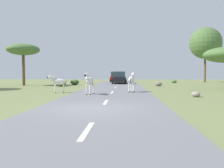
{
  "coord_description": "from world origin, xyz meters",
  "views": [
    {
      "loc": [
        1.48,
        -10.01,
        1.62
      ],
      "look_at": [
        0.55,
        6.27,
        0.8
      ],
      "focal_mm": 36.39,
      "sensor_mm": 36.0,
      "label": 1
    }
  ],
  "objects_px": {
    "tree_3": "(23,50)",
    "rock_4": "(159,84)",
    "bush_1": "(75,82)",
    "car_0": "(119,78)",
    "zebra_2": "(132,80)",
    "rock_3": "(196,94)",
    "car_1": "(116,77)",
    "zebra_0": "(90,81)",
    "bush_2": "(59,82)",
    "bush_4": "(174,81)",
    "tree_5": "(205,43)",
    "bush_3": "(61,83)",
    "zebra_1": "(58,82)"
  },
  "relations": [
    {
      "from": "tree_3",
      "to": "rock_4",
      "type": "height_order",
      "value": "tree_3"
    },
    {
      "from": "bush_1",
      "to": "car_0",
      "type": "bearing_deg",
      "value": 25.86
    },
    {
      "from": "zebra_2",
      "to": "rock_3",
      "type": "bearing_deg",
      "value": -24.82
    },
    {
      "from": "car_1",
      "to": "rock_3",
      "type": "distance_m",
      "value": 24.66
    },
    {
      "from": "car_1",
      "to": "tree_3",
      "type": "relative_size",
      "value": 0.84
    },
    {
      "from": "rock_3",
      "to": "zebra_0",
      "type": "bearing_deg",
      "value": 173.14
    },
    {
      "from": "zebra_2",
      "to": "car_1",
      "type": "distance_m",
      "value": 20.86
    },
    {
      "from": "rock_4",
      "to": "bush_2",
      "type": "bearing_deg",
      "value": 173.75
    },
    {
      "from": "zebra_2",
      "to": "bush_4",
      "type": "height_order",
      "value": "zebra_2"
    },
    {
      "from": "tree_5",
      "to": "bush_1",
      "type": "bearing_deg",
      "value": -156.3
    },
    {
      "from": "tree_3",
      "to": "car_1",
      "type": "bearing_deg",
      "value": 44.68
    },
    {
      "from": "bush_3",
      "to": "zebra_2",
      "type": "bearing_deg",
      "value": -44.31
    },
    {
      "from": "bush_3",
      "to": "rock_3",
      "type": "bearing_deg",
      "value": -41.85
    },
    {
      "from": "car_0",
      "to": "rock_4",
      "type": "bearing_deg",
      "value": 134.0
    },
    {
      "from": "bush_3",
      "to": "bush_4",
      "type": "xyz_separation_m",
      "value": [
        15.29,
        9.51,
        -0.12
      ]
    },
    {
      "from": "car_0",
      "to": "rock_3",
      "type": "height_order",
      "value": "car_0"
    },
    {
      "from": "bush_3",
      "to": "rock_3",
      "type": "xyz_separation_m",
      "value": [
        12.35,
        -11.06,
        -0.19
      ]
    },
    {
      "from": "tree_5",
      "to": "zebra_2",
      "type": "bearing_deg",
      "value": -122.1
    },
    {
      "from": "zebra_2",
      "to": "tree_5",
      "type": "height_order",
      "value": "tree_5"
    },
    {
      "from": "zebra_2",
      "to": "rock_4",
      "type": "relative_size",
      "value": 2.05
    },
    {
      "from": "zebra_1",
      "to": "bush_4",
      "type": "distance_m",
      "value": 22.26
    },
    {
      "from": "rock_3",
      "to": "bush_1",
      "type": "bearing_deg",
      "value": 127.94
    },
    {
      "from": "zebra_0",
      "to": "bush_4",
      "type": "relative_size",
      "value": 2.02
    },
    {
      "from": "tree_5",
      "to": "bush_3",
      "type": "bearing_deg",
      "value": -149.26
    },
    {
      "from": "tree_5",
      "to": "zebra_0",
      "type": "bearing_deg",
      "value": -125.11
    },
    {
      "from": "bush_4",
      "to": "tree_3",
      "type": "bearing_deg",
      "value": -159.03
    },
    {
      "from": "zebra_2",
      "to": "car_1",
      "type": "height_order",
      "value": "car_1"
    },
    {
      "from": "tree_3",
      "to": "bush_3",
      "type": "relative_size",
      "value": 4.3
    },
    {
      "from": "rock_3",
      "to": "zebra_1",
      "type": "bearing_deg",
      "value": 165.92
    },
    {
      "from": "bush_3",
      "to": "zebra_0",
      "type": "bearing_deg",
      "value": -63.55
    },
    {
      "from": "car_1",
      "to": "rock_3",
      "type": "xyz_separation_m",
      "value": [
        6.32,
        -23.83,
        -0.67
      ]
    },
    {
      "from": "tree_5",
      "to": "rock_3",
      "type": "height_order",
      "value": "tree_5"
    },
    {
      "from": "car_1",
      "to": "bush_4",
      "type": "xyz_separation_m",
      "value": [
        9.27,
        -3.26,
        -0.6
      ]
    },
    {
      "from": "car_0",
      "to": "bush_3",
      "type": "bearing_deg",
      "value": 45.11
    },
    {
      "from": "car_1",
      "to": "rock_4",
      "type": "xyz_separation_m",
      "value": [
        5.67,
        -11.51,
        -0.6
      ]
    },
    {
      "from": "car_0",
      "to": "tree_3",
      "type": "bearing_deg",
      "value": 23.43
    },
    {
      "from": "zebra_1",
      "to": "bush_3",
      "type": "xyz_separation_m",
      "value": [
        -2.27,
        8.53,
        -0.5
      ]
    },
    {
      "from": "zebra_0",
      "to": "car_0",
      "type": "distance_m",
      "value": 16.82
    },
    {
      "from": "bush_2",
      "to": "bush_4",
      "type": "relative_size",
      "value": 1.39
    },
    {
      "from": "bush_1",
      "to": "tree_5",
      "type": "bearing_deg",
      "value": 23.7
    },
    {
      "from": "rock_3",
      "to": "rock_4",
      "type": "bearing_deg",
      "value": 93.06
    },
    {
      "from": "tree_3",
      "to": "bush_2",
      "type": "distance_m",
      "value": 6.05
    },
    {
      "from": "tree_5",
      "to": "tree_3",
      "type": "bearing_deg",
      "value": -157.53
    },
    {
      "from": "car_1",
      "to": "tree_5",
      "type": "distance_m",
      "value": 16.04
    },
    {
      "from": "bush_4",
      "to": "bush_1",
      "type": "bearing_deg",
      "value": -157.91
    },
    {
      "from": "bush_2",
      "to": "bush_4",
      "type": "distance_m",
      "value": 17.61
    },
    {
      "from": "bush_1",
      "to": "bush_3",
      "type": "height_order",
      "value": "bush_3"
    },
    {
      "from": "zebra_2",
      "to": "tree_5",
      "type": "relative_size",
      "value": 0.19
    },
    {
      "from": "zebra_0",
      "to": "bush_1",
      "type": "bearing_deg",
      "value": -61.88
    },
    {
      "from": "bush_1",
      "to": "bush_4",
      "type": "height_order",
      "value": "bush_1"
    }
  ]
}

